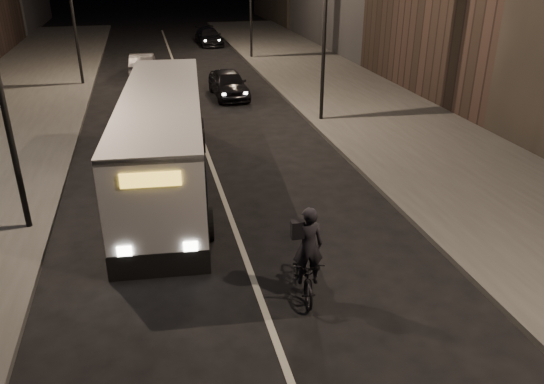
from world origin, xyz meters
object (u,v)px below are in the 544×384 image
car_near (228,83)px  car_mid (143,64)px  car_far (209,37)px  cyclist_on_bicycle (305,265)px  streetlight_left_near (0,33)px  city_bus (164,136)px

car_near → car_mid: car_near is taller
car_far → car_near: bearing=-97.5°
cyclist_on_bicycle → streetlight_left_near: bearing=150.6°
streetlight_left_near → car_far: bearing=74.2°
car_near → car_far: bearing=83.5°
streetlight_left_near → city_bus: 5.76m
streetlight_left_near → city_bus: size_ratio=0.70×
cyclist_on_bicycle → car_far: cyclist_on_bicycle is taller
city_bus → car_near: 11.77m
car_mid → car_far: car_mid is taller
car_near → car_far: 17.54m
cyclist_on_bicycle → car_mid: cyclist_on_bicycle is taller
car_near → car_far: (1.20, 17.50, -0.06)m
city_bus → car_mid: size_ratio=2.81×
streetlight_left_near → cyclist_on_bicycle: 9.12m
city_bus → car_far: city_bus is taller
city_bus → cyclist_on_bicycle: size_ratio=5.17×
city_bus → car_near: bearing=75.8°
city_bus → car_far: size_ratio=2.56×
city_bus → car_far: bearing=85.0°
city_bus → car_mid: 17.84m
streetlight_left_near → car_mid: streetlight_left_near is taller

